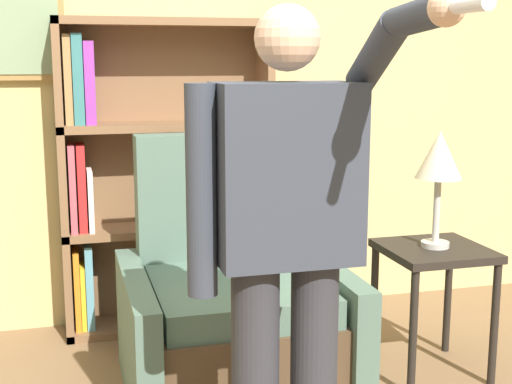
{
  "coord_description": "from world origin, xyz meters",
  "views": [
    {
      "loc": [
        -0.65,
        -1.88,
        1.46
      ],
      "look_at": [
        0.01,
        0.55,
        0.98
      ],
      "focal_mm": 50.0,
      "sensor_mm": 36.0,
      "label": 1
    }
  ],
  "objects_px": {
    "armchair": "(231,313)",
    "table_lamp": "(439,160)",
    "bookcase": "(150,176)",
    "person_standing": "(287,238)",
    "side_table": "(434,269)"
  },
  "relations": [
    {
      "from": "side_table",
      "to": "table_lamp",
      "type": "height_order",
      "value": "table_lamp"
    },
    {
      "from": "armchair",
      "to": "side_table",
      "type": "relative_size",
      "value": 1.83
    },
    {
      "from": "bookcase",
      "to": "table_lamp",
      "type": "xyz_separation_m",
      "value": [
        1.18,
        -0.94,
        0.17
      ]
    },
    {
      "from": "bookcase",
      "to": "armchair",
      "type": "xyz_separation_m",
      "value": [
        0.25,
        -0.82,
        -0.49
      ]
    },
    {
      "from": "bookcase",
      "to": "side_table",
      "type": "distance_m",
      "value": 1.54
    },
    {
      "from": "bookcase",
      "to": "armchair",
      "type": "distance_m",
      "value": 0.99
    },
    {
      "from": "person_standing",
      "to": "bookcase",
      "type": "bearing_deg",
      "value": 96.38
    },
    {
      "from": "bookcase",
      "to": "person_standing",
      "type": "xyz_separation_m",
      "value": [
        0.2,
        -1.77,
        0.08
      ]
    },
    {
      "from": "armchair",
      "to": "person_standing",
      "type": "bearing_deg",
      "value": -92.88
    },
    {
      "from": "bookcase",
      "to": "armchair",
      "type": "bearing_deg",
      "value": -73.38
    },
    {
      "from": "armchair",
      "to": "table_lamp",
      "type": "bearing_deg",
      "value": -7.03
    },
    {
      "from": "person_standing",
      "to": "table_lamp",
      "type": "xyz_separation_m",
      "value": [
        0.98,
        0.83,
        0.09
      ]
    },
    {
      "from": "bookcase",
      "to": "table_lamp",
      "type": "distance_m",
      "value": 1.51
    },
    {
      "from": "bookcase",
      "to": "side_table",
      "type": "xyz_separation_m",
      "value": [
        1.18,
        -0.94,
        -0.33
      ]
    },
    {
      "from": "armchair",
      "to": "table_lamp",
      "type": "distance_m",
      "value": 1.15
    }
  ]
}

